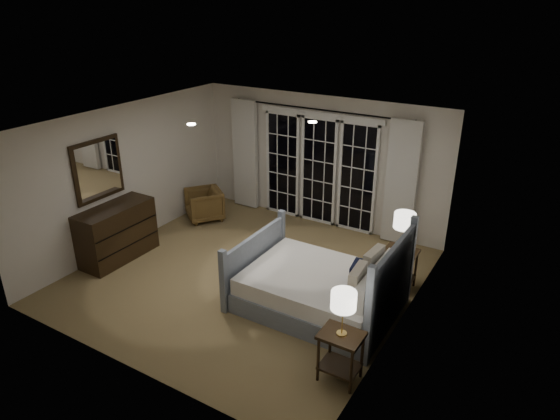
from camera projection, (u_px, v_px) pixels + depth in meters
The scene contains 20 objects.
floor at pixel (247, 276), 8.04m from camera, with size 5.00×5.00×0.00m, color olive.
ceiling at pixel (243, 123), 7.04m from camera, with size 5.00×5.00×0.00m, color white.
wall_left at pixel (128, 176), 8.72m from camera, with size 0.02×5.00×2.50m, color silver.
wall_right at pixel (406, 244), 6.36m from camera, with size 0.02×5.00×2.50m, color silver.
wall_back at pixel (320, 161), 9.50m from camera, with size 5.00×0.02×2.50m, color silver.
wall_front at pixel (118, 279), 5.58m from camera, with size 5.00×0.02×2.50m, color silver.
french_doors at pixel (319, 169), 9.54m from camera, with size 2.50×0.04×2.20m.
curtain_rod at pixel (319, 110), 9.03m from camera, with size 0.03×0.03×3.50m, color black.
curtain_left at pixel (245, 154), 10.23m from camera, with size 0.55×0.10×2.25m, color silver.
curtain_right at pixel (401, 183), 8.67m from camera, with size 0.55×0.10×2.25m, color silver.
downlight_a at pixel (312, 122), 7.14m from camera, with size 0.12×0.12×0.01m, color white.
downlight_b at pixel (191, 124), 7.02m from camera, with size 0.12×0.12×0.01m, color white.
bed at pixel (321, 288), 7.10m from camera, with size 2.19×1.57×1.28m.
nightstand_left at pixel (341, 350), 5.73m from camera, with size 0.49×0.39×0.64m.
nightstand_right at pixel (400, 263), 7.57m from camera, with size 0.49×0.39×0.64m.
lamp_left at pixel (344, 301), 5.47m from camera, with size 0.29×0.29×0.56m.
lamp_right at pixel (405, 221), 7.29m from camera, with size 0.32×0.32×0.61m.
armchair at pixel (204, 204), 9.95m from camera, with size 0.66×0.68×0.62m, color brown.
dresser at pixel (117, 233), 8.42m from camera, with size 0.57×1.34×0.95m.
mirror at pixel (98, 170), 8.10m from camera, with size 0.05×0.85×1.00m.
Camera 1 is at (4.04, -5.68, 4.18)m, focal length 32.00 mm.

